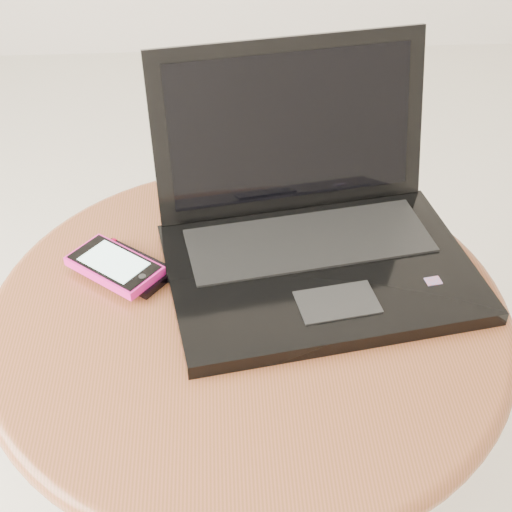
{
  "coord_description": "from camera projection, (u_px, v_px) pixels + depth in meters",
  "views": [
    {
      "loc": [
        -0.04,
        -0.68,
        1.17
      ],
      "look_at": [
        -0.0,
        0.03,
        0.59
      ],
      "focal_mm": 51.91,
      "sensor_mm": 36.0,
      "label": 1
    }
  ],
  "objects": [
    {
      "name": "phone_black",
      "position": [
        129.0,
        268.0,
        0.99
      ],
      "size": [
        0.13,
        0.12,
        0.01
      ],
      "color": "black",
      "rests_on": "table"
    },
    {
      "name": "laptop",
      "position": [
        311.0,
        228.0,
        0.99
      ],
      "size": [
        0.44,
        0.4,
        0.26
      ],
      "color": "black",
      "rests_on": "table"
    },
    {
      "name": "phone_pink",
      "position": [
        114.0,
        266.0,
        0.97
      ],
      "size": [
        0.14,
        0.13,
        0.01
      ],
      "color": "#D71A8A",
      "rests_on": "phone_black"
    },
    {
      "name": "table",
      "position": [
        249.0,
        366.0,
        1.01
      ],
      "size": [
        0.67,
        0.67,
        0.53
      ],
      "color": "#5A2713",
      "rests_on": "ground"
    }
  ]
}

